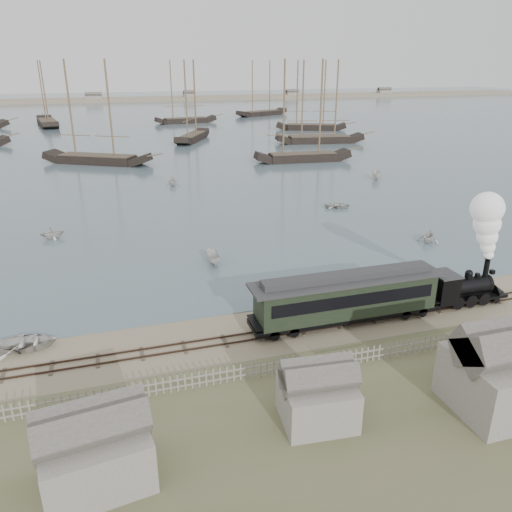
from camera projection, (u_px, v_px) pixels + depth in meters
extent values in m
plane|color=#9B8E6E|center=(231.00, 327.00, 38.84)|extent=(600.00, 600.00, 0.00)
cube|color=#4A5E69|center=(122.00, 116.00, 190.39)|extent=(600.00, 336.00, 0.06)
cube|color=#37271E|center=(240.00, 341.00, 36.58)|extent=(120.00, 0.08, 0.12)
cube|color=#37271E|center=(236.00, 335.00, 37.47)|extent=(120.00, 0.08, 0.12)
cube|color=#3A2F25|center=(238.00, 339.00, 37.05)|extent=(120.00, 1.80, 0.06)
cube|color=tan|center=(114.00, 101.00, 261.72)|extent=(500.00, 20.00, 1.80)
cube|color=black|center=(467.00, 296.00, 42.27)|extent=(6.71, 1.97, 0.25)
cylinder|color=black|center=(465.00, 286.00, 41.80)|extent=(4.14, 1.48, 1.48)
cube|color=black|center=(443.00, 287.00, 41.14)|extent=(1.78, 2.17, 2.27)
cube|color=#323235|center=(445.00, 274.00, 40.71)|extent=(1.97, 2.37, 0.12)
cylinder|color=black|center=(486.00, 269.00, 41.83)|extent=(0.43, 0.43, 1.58)
sphere|color=black|center=(469.00, 273.00, 41.44)|extent=(0.63, 0.63, 0.63)
cone|color=black|center=(498.00, 293.00, 43.16)|extent=(1.38, 1.97, 1.97)
cube|color=black|center=(492.00, 272.00, 42.14)|extent=(0.35, 0.35, 0.35)
cube|color=black|center=(345.00, 314.00, 39.15)|extent=(15.40, 2.53, 0.38)
cube|color=black|center=(346.00, 296.00, 38.59)|extent=(14.30, 2.75, 2.75)
cube|color=black|center=(355.00, 301.00, 37.25)|extent=(13.20, 0.06, 0.99)
cube|color=black|center=(339.00, 286.00, 39.74)|extent=(13.20, 0.06, 0.99)
cube|color=#323235|center=(348.00, 279.00, 38.08)|extent=(15.40, 2.97, 0.20)
cube|color=#323235|center=(348.00, 276.00, 37.96)|extent=(13.75, 1.32, 0.49)
imported|color=beige|center=(25.00, 343.00, 35.72)|extent=(3.41, 4.56, 0.90)
imported|color=beige|center=(52.00, 233.00, 57.88)|extent=(2.64, 2.95, 1.39)
imported|color=beige|center=(213.00, 258.00, 50.64)|extent=(3.18, 1.28, 1.21)
imported|color=beige|center=(337.00, 205.00, 70.24)|extent=(3.76, 4.27, 0.73)
imported|color=beige|center=(429.00, 236.00, 56.71)|extent=(3.70, 3.72, 1.49)
imported|color=beige|center=(376.00, 175.00, 87.27)|extent=(4.03, 2.97, 1.46)
imported|color=beige|center=(172.00, 181.00, 82.82)|extent=(3.37, 3.01, 1.60)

